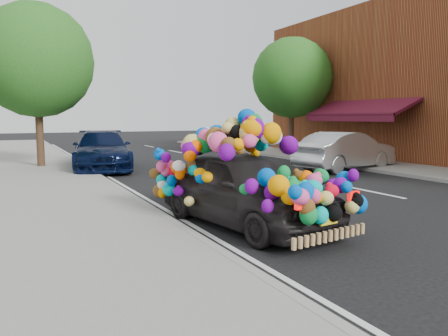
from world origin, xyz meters
The scene contains 10 objects.
ground centered at (0.00, 0.00, 0.00)m, with size 100.00×100.00×0.00m, color black.
sidewalk centered at (-4.30, 0.00, 0.06)m, with size 4.00×60.00×0.12m, color gray.
kerb centered at (-2.35, 0.00, 0.07)m, with size 0.15×60.00×0.13m, color gray.
footpath_far centered at (8.20, 3.00, 0.06)m, with size 3.00×40.00×0.12m, color gray.
lane_markings centered at (3.60, 0.00, 0.01)m, with size 6.00×50.00×0.01m, color silver, non-canonical shape.
tree_near_sidewalk centered at (-3.80, 9.50, 4.02)m, with size 4.20×4.20×6.13m.
tree_far_b centered at (8.00, 10.00, 3.89)m, with size 4.00×4.00×5.90m.
plush_art_car centered at (-1.13, -1.46, 1.02)m, with size 2.56×4.44×2.01m.
navy_sedan centered at (-1.75, 8.36, 0.72)m, with size 2.03×4.98×1.45m, color black.
silver_hatchback centered at (6.28, 4.07, 0.71)m, with size 1.50×4.30×1.42m, color #AFB2B6.
Camera 1 is at (-4.95, -8.30, 1.97)m, focal length 35.00 mm.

